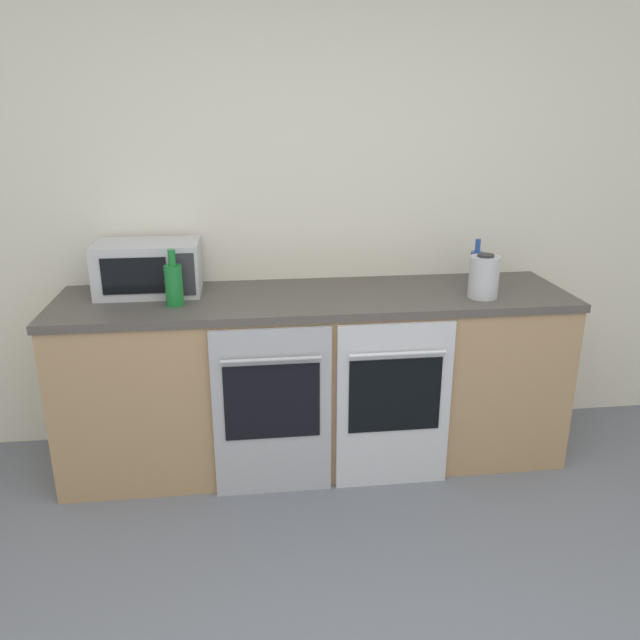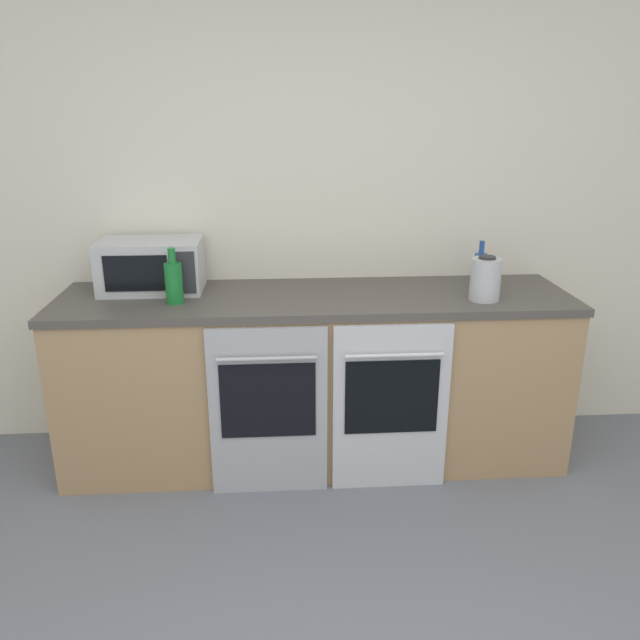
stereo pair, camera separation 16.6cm
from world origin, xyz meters
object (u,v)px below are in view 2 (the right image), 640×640
(oven_left, at_px, (268,411))
(kettle, at_px, (485,279))
(oven_right, at_px, (391,407))
(bottle_blue, at_px, (480,269))
(microwave, at_px, (152,266))
(bottle_green, at_px, (174,282))

(oven_left, height_order, kettle, kettle)
(oven_left, distance_m, oven_right, 0.60)
(bottle_blue, relative_size, kettle, 1.11)
(microwave, distance_m, bottle_blue, 1.73)
(microwave, relative_size, kettle, 2.34)
(microwave, bearing_deg, kettle, -9.68)
(bottle_blue, distance_m, bottle_green, 1.60)
(bottle_green, xyz_separation_m, kettle, (1.53, -0.05, -0.00))
(bottle_blue, height_order, kettle, bottle_blue)
(bottle_green, bearing_deg, bottle_blue, 7.22)
(oven_left, bearing_deg, bottle_green, 150.66)
(oven_left, xyz_separation_m, bottle_blue, (1.14, 0.45, 0.58))
(bottle_blue, bearing_deg, oven_right, -140.08)
(microwave, xyz_separation_m, bottle_blue, (1.73, -0.03, -0.04))
(oven_left, height_order, oven_right, same)
(oven_right, distance_m, bottle_blue, 0.91)
(microwave, distance_m, bottle_green, 0.28)
(oven_right, bearing_deg, oven_left, 180.00)
(bottle_green, bearing_deg, oven_left, -29.34)
(microwave, bearing_deg, oven_right, -22.19)
(oven_right, bearing_deg, kettle, 22.34)
(microwave, xyz_separation_m, bottle_green, (0.15, -0.23, -0.03))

